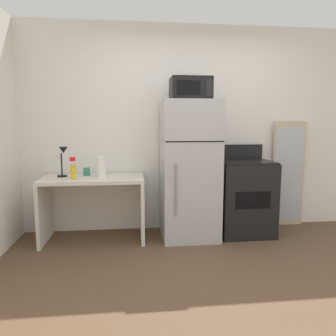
{
  "coord_description": "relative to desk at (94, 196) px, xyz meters",
  "views": [
    {
      "loc": [
        -0.77,
        -2.35,
        1.35
      ],
      "look_at": [
        -0.38,
        1.1,
        0.87
      ],
      "focal_mm": 33.44,
      "sensor_mm": 36.0,
      "label": 1
    }
  ],
  "objects": [
    {
      "name": "refrigerator",
      "position": [
        1.13,
        -0.02,
        0.29
      ],
      "size": [
        0.66,
        0.68,
        1.63
      ],
      "color": "#B7B7BC",
      "rests_on": "ground"
    },
    {
      "name": "coffee_mug",
      "position": [
        -0.09,
        0.13,
        0.27
      ],
      "size": [
        0.08,
        0.08,
        0.09
      ],
      "primitive_type": "cylinder",
      "color": "#338C66",
      "rests_on": "desk"
    },
    {
      "name": "ground_plane",
      "position": [
        1.24,
        -1.32,
        -0.52
      ],
      "size": [
        12.0,
        12.0,
        0.0
      ],
      "primitive_type": "plane",
      "color": "brown"
    },
    {
      "name": "desk",
      "position": [
        0.0,
        0.0,
        0.0
      ],
      "size": [
        1.17,
        0.62,
        0.75
      ],
      "color": "silver",
      "rests_on": "ground"
    },
    {
      "name": "spray_bottle",
      "position": [
        -0.2,
        -0.11,
        0.32
      ],
      "size": [
        0.06,
        0.06,
        0.25
      ],
      "color": "yellow",
      "rests_on": "desk"
    },
    {
      "name": "paper_towel_roll",
      "position": [
        0.1,
        -0.02,
        0.35
      ],
      "size": [
        0.11,
        0.11,
        0.24
      ],
      "primitive_type": "cylinder",
      "color": "white",
      "rests_on": "desk"
    },
    {
      "name": "wall_back_white",
      "position": [
        1.24,
        0.38,
        0.78
      ],
      "size": [
        5.0,
        0.1,
        2.6
      ],
      "primitive_type": "cube",
      "color": "white",
      "rests_on": "ground"
    },
    {
      "name": "microwave",
      "position": [
        1.13,
        -0.04,
        1.24
      ],
      "size": [
        0.46,
        0.35,
        0.26
      ],
      "color": "black",
      "rests_on": "refrigerator"
    },
    {
      "name": "leaning_mirror",
      "position": [
        2.53,
        0.27,
        0.18
      ],
      "size": [
        0.44,
        0.03,
        1.4
      ],
      "color": "#C6B793",
      "rests_on": "ground"
    },
    {
      "name": "desk_lamp",
      "position": [
        -0.34,
        0.05,
        0.47
      ],
      "size": [
        0.14,
        0.12,
        0.35
      ],
      "color": "black",
      "rests_on": "desk"
    },
    {
      "name": "oven_range",
      "position": [
        1.83,
        0.01,
        -0.06
      ],
      "size": [
        0.65,
        0.61,
        1.1
      ],
      "color": "black",
      "rests_on": "ground"
    }
  ]
}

